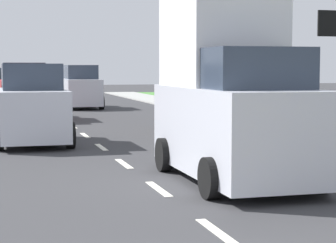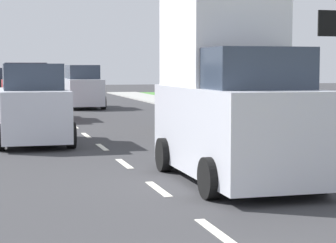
{
  "view_description": "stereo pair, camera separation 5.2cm",
  "coord_description": "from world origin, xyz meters",
  "px_view_note": "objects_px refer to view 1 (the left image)",
  "views": [
    {
      "loc": [
        -2.76,
        -4.92,
        2.12
      ],
      "look_at": [
        0.4,
        6.55,
        1.1
      ],
      "focal_mm": 68.69,
      "sensor_mm": 36.0,
      "label": 1
    },
    {
      "loc": [
        -2.71,
        -4.94,
        2.12
      ],
      "look_at": [
        0.4,
        6.55,
        1.1
      ],
      "focal_mm": 68.69,
      "sensor_mm": 36.0,
      "label": 2
    }
  ],
  "objects_px": {
    "delivery_truck": "(231,94)",
    "car_oncoming_lead": "(32,107)",
    "car_parked_far": "(211,103)",
    "car_outgoing_far": "(80,88)",
    "car_oncoming_third": "(5,85)",
    "car_oncoming_second": "(24,93)"
  },
  "relations": [
    {
      "from": "delivery_truck",
      "to": "car_oncoming_lead",
      "type": "xyz_separation_m",
      "value": [
        -3.26,
        6.61,
        -0.59
      ]
    },
    {
      "from": "car_parked_far",
      "to": "car_outgoing_far",
      "type": "bearing_deg",
      "value": 100.02
    },
    {
      "from": "delivery_truck",
      "to": "car_oncoming_lead",
      "type": "distance_m",
      "value": 7.39
    },
    {
      "from": "car_parked_far",
      "to": "car_oncoming_third",
      "type": "bearing_deg",
      "value": 104.4
    },
    {
      "from": "car_oncoming_lead",
      "to": "delivery_truck",
      "type": "bearing_deg",
      "value": -63.74
    },
    {
      "from": "delivery_truck",
      "to": "car_oncoming_lead",
      "type": "bearing_deg",
      "value": 116.26
    },
    {
      "from": "car_oncoming_second",
      "to": "car_oncoming_lead",
      "type": "relative_size",
      "value": 1.06
    },
    {
      "from": "car_parked_far",
      "to": "car_oncoming_lead",
      "type": "xyz_separation_m",
      "value": [
        -5.7,
        -1.49,
        0.07
      ]
    },
    {
      "from": "car_oncoming_second",
      "to": "car_oncoming_third",
      "type": "height_order",
      "value": "car_oncoming_second"
    },
    {
      "from": "delivery_truck",
      "to": "car_parked_far",
      "type": "height_order",
      "value": "delivery_truck"
    },
    {
      "from": "car_oncoming_third",
      "to": "delivery_truck",
      "type": "bearing_deg",
      "value": -83.65
    },
    {
      "from": "car_oncoming_second",
      "to": "car_oncoming_third",
      "type": "bearing_deg",
      "value": 91.39
    },
    {
      "from": "car_oncoming_third",
      "to": "car_parked_far",
      "type": "distance_m",
      "value": 23.68
    },
    {
      "from": "car_oncoming_second",
      "to": "car_oncoming_lead",
      "type": "height_order",
      "value": "car_oncoming_second"
    },
    {
      "from": "delivery_truck",
      "to": "car_parked_far",
      "type": "bearing_deg",
      "value": 73.28
    },
    {
      "from": "delivery_truck",
      "to": "car_parked_far",
      "type": "xyz_separation_m",
      "value": [
        2.43,
        8.1,
        -0.66
      ]
    },
    {
      "from": "car_parked_far",
      "to": "car_oncoming_lead",
      "type": "bearing_deg",
      "value": -165.34
    },
    {
      "from": "car_outgoing_far",
      "to": "car_oncoming_lead",
      "type": "distance_m",
      "value": 15.26
    },
    {
      "from": "delivery_truck",
      "to": "car_oncoming_second",
      "type": "bearing_deg",
      "value": 101.51
    },
    {
      "from": "car_oncoming_second",
      "to": "car_parked_far",
      "type": "xyz_separation_m",
      "value": [
        5.5,
        -6.94,
        -0.11
      ]
    },
    {
      "from": "car_outgoing_far",
      "to": "car_oncoming_lead",
      "type": "relative_size",
      "value": 1.11
    },
    {
      "from": "delivery_truck",
      "to": "car_outgoing_far",
      "type": "xyz_separation_m",
      "value": [
        0.07,
        21.51,
        -0.59
      ]
    }
  ]
}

